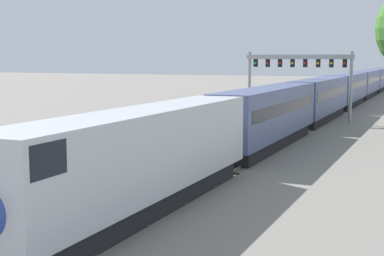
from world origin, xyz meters
TOP-DOWN VIEW (x-y plane):
  - ground_plane at (0.00, 0.00)m, footprint 400.00×400.00m
  - track_main at (2.00, 60.00)m, footprint 2.60×200.00m
  - track_near at (-3.50, 40.00)m, footprint 2.60×160.00m
  - passenger_train at (2.00, 67.67)m, footprint 3.04×147.81m
  - signal_gantry at (-0.25, 44.90)m, footprint 12.10×0.49m

SIDE VIEW (x-z plane):
  - ground_plane at x=0.00m, z-range 0.00..0.00m
  - track_main at x=2.00m, z-range -0.01..0.15m
  - track_near at x=-3.50m, z-range -0.01..0.15m
  - passenger_train at x=2.00m, z-range 0.21..5.01m
  - signal_gantry at x=-0.25m, z-range 1.91..9.74m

